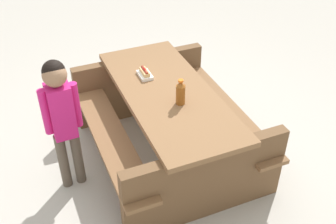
{
  "coord_description": "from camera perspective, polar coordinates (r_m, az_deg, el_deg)",
  "views": [
    {
      "loc": [
        -2.66,
        1.44,
        2.77
      ],
      "look_at": [
        0.0,
        0.0,
        0.52
      ],
      "focal_mm": 44.19,
      "sensor_mm": 36.0,
      "label": 1
    }
  ],
  "objects": [
    {
      "name": "soda_bottle",
      "position": [
        3.43,
        1.74,
        2.68
      ],
      "size": [
        0.08,
        0.08,
        0.23
      ],
      "color": "brown",
      "rests_on": "picnic_table"
    },
    {
      "name": "picnic_table",
      "position": [
        3.82,
        0.0,
        -0.97
      ],
      "size": [
        1.93,
        1.57,
        0.75
      ],
      "color": "brown",
      "rests_on": "ground"
    },
    {
      "name": "ground_plane",
      "position": [
        4.1,
        0.0,
        -5.9
      ],
      "size": [
        30.0,
        30.0,
        0.0
      ],
      "primitive_type": "plane",
      "color": "#B7B2A8",
      "rests_on": "ground"
    },
    {
      "name": "hotdog_tray",
      "position": [
        3.84,
        -3.22,
        5.32
      ],
      "size": [
        0.19,
        0.13,
        0.08
      ],
      "color": "white",
      "rests_on": "picnic_table"
    },
    {
      "name": "child_in_coat",
      "position": [
        3.42,
        -14.5,
        0.11
      ],
      "size": [
        0.2,
        0.31,
        1.26
      ],
      "color": "brown",
      "rests_on": "ground"
    }
  ]
}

